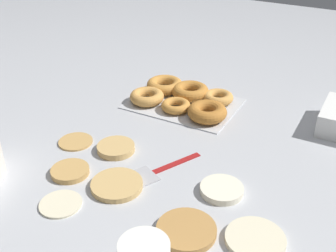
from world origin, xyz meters
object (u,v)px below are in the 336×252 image
object	(u,v)px
pancake_7	(255,239)
spatula	(143,176)
pancake_3	(70,171)
pancake_5	(61,203)
pancake_0	(117,185)
donut_tray	(183,98)
pancake_1	(76,141)
pancake_2	(186,230)
pancake_4	(222,190)
pancake_6	(116,148)

from	to	relation	value
pancake_7	spatula	xyz separation A→B (m)	(0.27, -0.07, -0.00)
spatula	pancake_3	bearing A→B (deg)	-39.37
spatula	pancake_5	bearing A→B (deg)	-5.06
pancake_0	donut_tray	distance (m)	0.40
pancake_0	pancake_5	world-z (taller)	pancake_0
pancake_5	pancake_7	distance (m)	0.37
pancake_5	donut_tray	size ratio (longest dim) A/B	0.28
pancake_0	donut_tray	bearing A→B (deg)	-82.97
pancake_0	pancake_7	xyz separation A→B (m)	(-0.30, 0.01, -0.00)
pancake_1	pancake_2	world-z (taller)	pancake_2
pancake_0	pancake_3	xyz separation A→B (m)	(0.11, 0.01, 0.00)
pancake_4	pancake_7	xyz separation A→B (m)	(-0.10, 0.10, -0.00)
donut_tray	pancake_6	bearing A→B (deg)	84.20
pancake_0	pancake_5	xyz separation A→B (m)	(0.07, 0.10, -0.00)
pancake_2	pancake_5	size ratio (longest dim) A/B	1.31
pancake_3	pancake_7	bearing A→B (deg)	179.74
pancake_0	spatula	bearing A→B (deg)	-118.53
pancake_2	pancake_6	size ratio (longest dim) A/B	1.24
pancake_5	pancake_7	xyz separation A→B (m)	(-0.36, -0.09, 0.00)
pancake_4	pancake_6	bearing A→B (deg)	-5.14
pancake_6	pancake_0	bearing A→B (deg)	125.26
pancake_0	pancake_1	size ratio (longest dim) A/B	1.31
pancake_6	spatula	distance (m)	0.12
pancake_1	pancake_7	distance (m)	0.49
pancake_5	spatula	distance (m)	0.18
pancake_0	spatula	distance (m)	0.06
pancake_4	donut_tray	bearing A→B (deg)	-52.05
pancake_2	pancake_3	xyz separation A→B (m)	(0.30, -0.04, 0.00)
pancake_3	pancake_4	distance (m)	0.33
pancake_2	spatula	xyz separation A→B (m)	(0.15, -0.10, -0.00)
pancake_0	pancake_2	bearing A→B (deg)	165.02
pancake_4	pancake_5	bearing A→B (deg)	35.23
pancake_1	donut_tray	size ratio (longest dim) A/B	0.28
pancake_1	pancake_5	bearing A→B (deg)	121.90
pancake_3	spatula	xyz separation A→B (m)	(-0.14, -0.06, -0.00)
donut_tray	pancake_4	bearing A→B (deg)	127.95
pancake_0	pancake_3	distance (m)	0.12
pancake_2	pancake_6	bearing A→B (deg)	-31.51
pancake_5	pancake_0	bearing A→B (deg)	-123.84
pancake_0	pancake_3	world-z (taller)	same
pancake_2	spatula	world-z (taller)	pancake_2
pancake_3	pancake_5	xyz separation A→B (m)	(-0.05, 0.09, -0.00)
pancake_5	pancake_3	bearing A→B (deg)	-60.66
donut_tray	spatula	bearing A→B (deg)	102.86
pancake_4	pancake_6	world-z (taller)	same
pancake_2	spatula	size ratio (longest dim) A/B	0.50
pancake_3	pancake_6	size ratio (longest dim) A/B	0.94
pancake_0	pancake_3	bearing A→B (deg)	4.42
pancake_6	donut_tray	world-z (taller)	donut_tray
pancake_5	pancake_7	world-z (taller)	pancake_7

